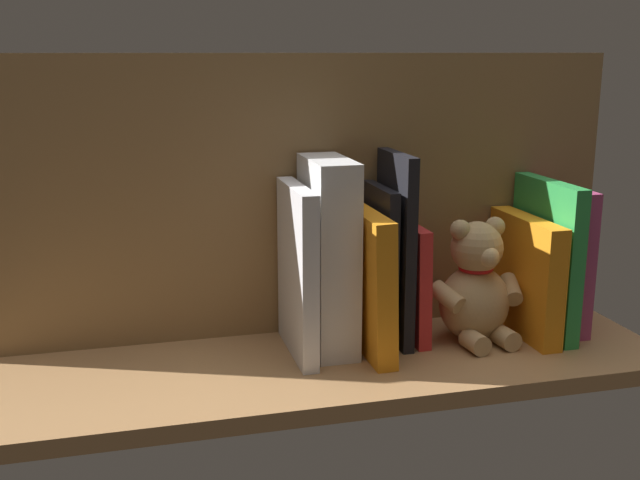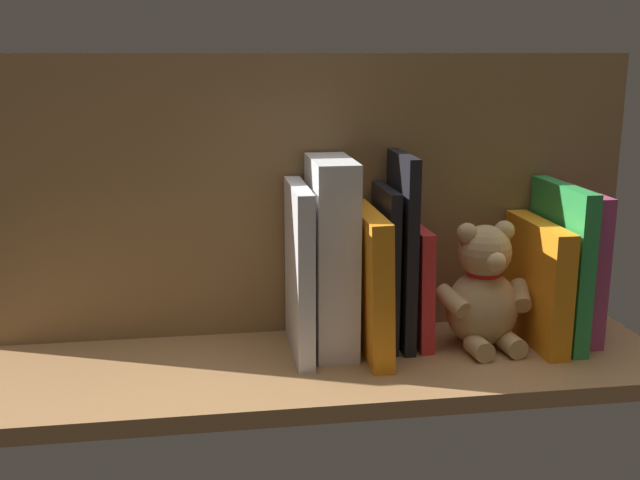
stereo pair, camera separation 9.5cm
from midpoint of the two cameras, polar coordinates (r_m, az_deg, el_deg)
name	(u,v)px [view 2 (the right image)]	position (r cm, az deg, el deg)	size (l,w,h in cm)	color
ground_plane	(320,366)	(101.93, 2.70, -9.41)	(91.93, 27.86, 2.20)	#A87A4C
shelf_back_panel	(307,196)	(106.96, 1.60, 3.25)	(91.93, 1.50, 38.94)	olive
book_0	(576,264)	(114.14, 20.80, -1.69)	(2.81, 13.70, 20.66)	#B23F72
book_1	(559,263)	(111.44, 19.72, -1.66)	(2.19, 16.21, 21.80)	green
book_2	(537,282)	(110.36, 18.21, -3.03)	(2.97, 16.80, 16.83)	orange
teddy_bear	(484,292)	(106.73, 14.59, -3.81)	(13.92, 11.65, 17.23)	tan
book_3	(417,284)	(106.49, 9.74, -3.27)	(1.83, 11.75, 16.29)	red
book_4	(401,250)	(104.28, 8.67, -0.79)	(1.54, 12.14, 26.11)	black
book_5	(385,266)	(104.52, 7.45, -1.99)	(1.47, 11.56, 21.63)	black
book_6	(369,282)	(101.57, 6.36, -3.18)	(2.77, 17.16, 19.06)	orange
dictionary_thick_white	(331,256)	(101.33, 3.54, -1.20)	(5.41, 13.17, 25.75)	silver
book_7	(299,270)	(100.04, 1.16, -2.32)	(2.15, 15.25, 22.55)	silver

